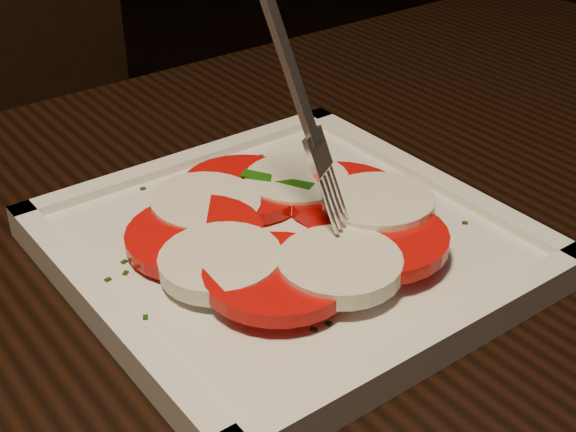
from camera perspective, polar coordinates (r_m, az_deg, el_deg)
The scene contains 4 objects.
chair at distance 1.21m, azimuth -18.33°, elevation 5.97°, with size 0.43×0.43×0.93m.
plate at distance 0.49m, azimuth 0.00°, elevation -2.26°, with size 0.25×0.25×0.01m, color silver.
caprese_salad at distance 0.48m, azimuth 0.01°, elevation -0.53°, with size 0.21×0.20×0.03m.
fork at distance 0.43m, azimuth -0.92°, elevation 10.57°, with size 0.03×0.07×0.18m, color white, non-canonical shape.
Camera 1 is at (-0.16, -0.25, 1.03)m, focal length 50.00 mm.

